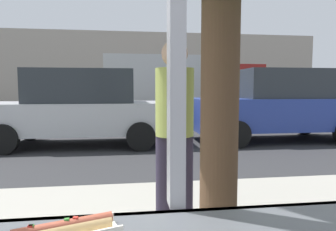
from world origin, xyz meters
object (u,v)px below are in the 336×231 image
at_px(pedestrian, 175,124).
at_px(parked_car_blue, 278,105).
at_px(hotdog_tray_far, 65,231).
at_px(parked_car_silver, 81,108).
at_px(box_truck, 181,86).

bearing_deg(pedestrian, parked_car_blue, 54.50).
xyz_separation_m(hotdog_tray_far, pedestrian, (0.55, 1.71, 0.06)).
height_order(parked_car_blue, pedestrian, parked_car_blue).
relative_size(hotdog_tray_far, parked_car_silver, 0.06).
bearing_deg(parked_car_blue, hotdog_tray_far, -121.52).
distance_m(parked_car_silver, pedestrian, 5.18).
bearing_deg(hotdog_tray_far, box_truck, 78.43).
xyz_separation_m(parked_car_blue, pedestrian, (-3.54, -4.96, 0.12)).
bearing_deg(hotdog_tray_far, parked_car_silver, 98.10).
distance_m(hotdog_tray_far, box_truck, 11.92).
distance_m(hotdog_tray_far, pedestrian, 1.80).
relative_size(parked_car_silver, box_truck, 0.72).
relative_size(hotdog_tray_far, parked_car_blue, 0.07).
bearing_deg(parked_car_silver, hotdog_tray_far, -81.90).
xyz_separation_m(parked_car_silver, pedestrian, (1.50, -4.96, 0.15)).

